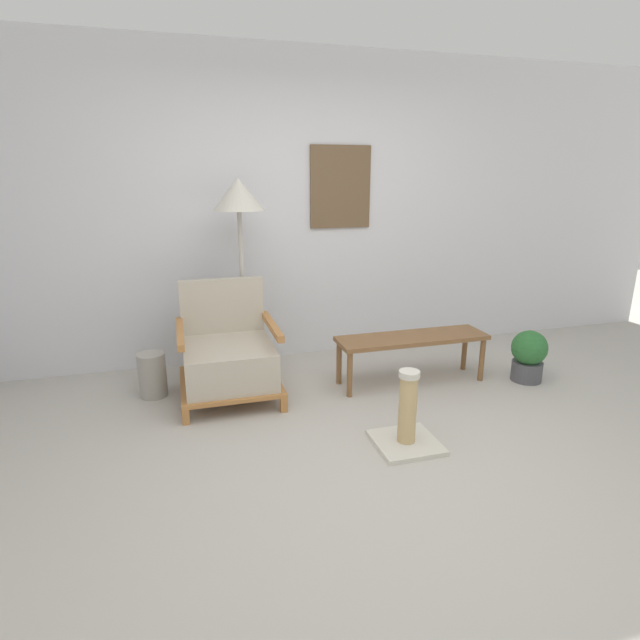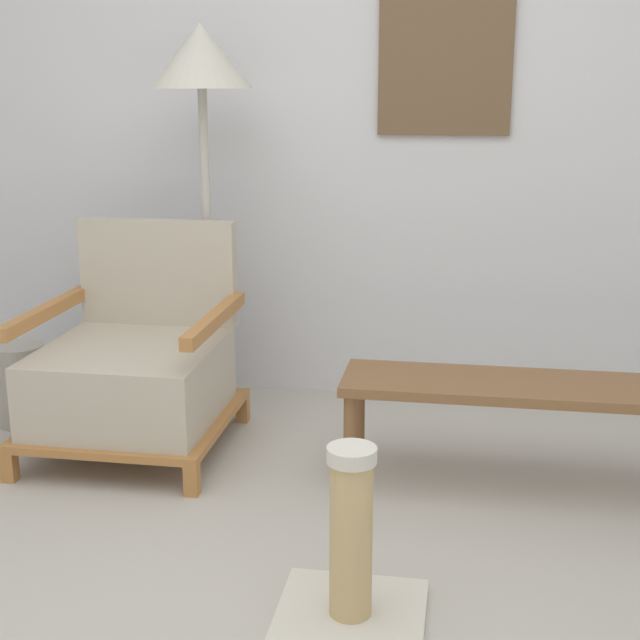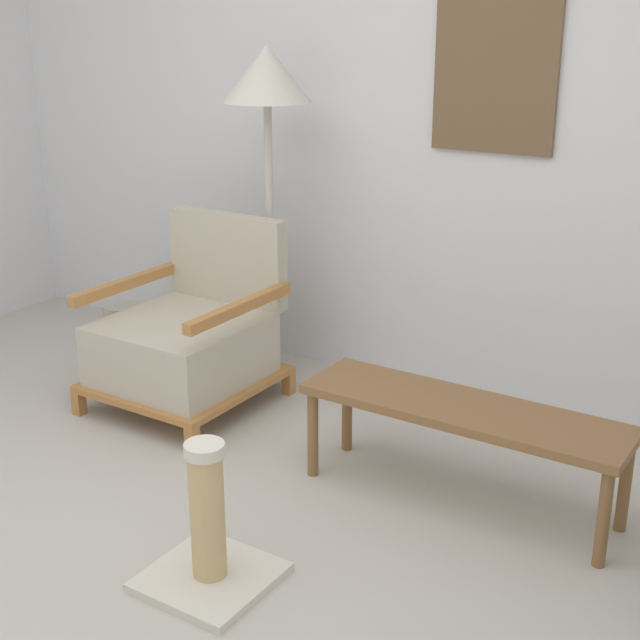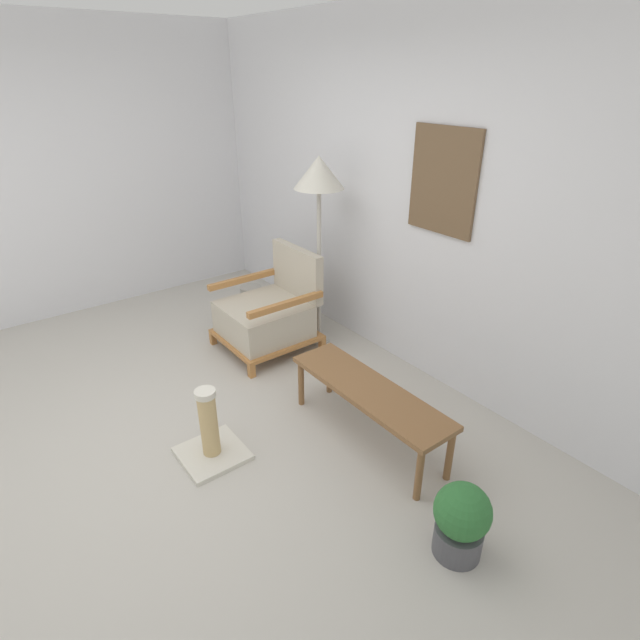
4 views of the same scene
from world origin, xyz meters
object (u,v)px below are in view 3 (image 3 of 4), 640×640
object	(u,v)px
armchair	(188,339)
coffee_table	(462,417)
floor_lamp	(267,89)
scratching_post	(209,539)
vase	(125,336)

from	to	relation	value
armchair	coffee_table	distance (m)	1.47
floor_lamp	scratching_post	bearing A→B (deg)	-61.27
coffee_table	scratching_post	xyz separation A→B (m)	(-0.47, -0.92, -0.19)
floor_lamp	coffee_table	xyz separation A→B (m)	(1.28, -0.57, -1.09)
floor_lamp	scratching_post	distance (m)	2.12
floor_lamp	coffee_table	world-z (taller)	floor_lamp
coffee_table	vase	size ratio (longest dim) A/B	3.58
coffee_table	scratching_post	bearing A→B (deg)	-117.22
armchair	floor_lamp	world-z (taller)	floor_lamp
armchair	coffee_table	xyz separation A→B (m)	(1.47, -0.15, 0.03)
scratching_post	armchair	bearing A→B (deg)	133.06
armchair	floor_lamp	xyz separation A→B (m)	(0.18, 0.42, 1.12)
coffee_table	vase	world-z (taller)	coffee_table
floor_lamp	coffee_table	size ratio (longest dim) A/B	1.32
coffee_table	scratching_post	size ratio (longest dim) A/B	2.45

